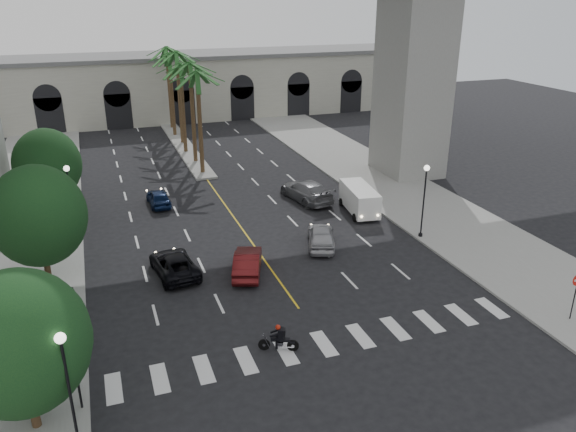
{
  "coord_description": "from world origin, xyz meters",
  "views": [
    {
      "loc": [
        -9.5,
        -22.89,
        16.14
      ],
      "look_at": [
        0.79,
        6.0,
        3.86
      ],
      "focal_mm": 35.0,
      "sensor_mm": 36.0,
      "label": 1
    }
  ],
  "objects_px": {
    "motorcycle_rider": "(280,339)",
    "pedestrian_a": "(74,305)",
    "cargo_van": "(359,199)",
    "car_a": "(321,236)",
    "traffic_signal_near": "(74,360)",
    "car_b": "(248,262)",
    "car_c": "(174,264)",
    "car_e": "(159,198)",
    "car_d": "(306,191)",
    "lamp_post_right": "(424,195)",
    "lamp_post_left_far": "(71,196)",
    "traffic_signal_far": "(74,310)",
    "lamp_post_left_near": "(68,384)"
  },
  "relations": [
    {
      "from": "lamp_post_left_near",
      "to": "car_d",
      "type": "relative_size",
      "value": 0.92
    },
    {
      "from": "car_b",
      "to": "car_e",
      "type": "relative_size",
      "value": 1.15
    },
    {
      "from": "car_b",
      "to": "car_e",
      "type": "height_order",
      "value": "car_b"
    },
    {
      "from": "car_b",
      "to": "car_c",
      "type": "xyz_separation_m",
      "value": [
        -4.26,
        1.39,
        -0.06
      ]
    },
    {
      "from": "traffic_signal_far",
      "to": "cargo_van",
      "type": "relative_size",
      "value": 0.71
    },
    {
      "from": "car_c",
      "to": "car_d",
      "type": "height_order",
      "value": "car_d"
    },
    {
      "from": "traffic_signal_near",
      "to": "car_b",
      "type": "height_order",
      "value": "traffic_signal_near"
    },
    {
      "from": "car_b",
      "to": "lamp_post_left_far",
      "type": "bearing_deg",
      "value": -23.0
    },
    {
      "from": "car_b",
      "to": "traffic_signal_near",
      "type": "bearing_deg",
      "value": 63.38
    },
    {
      "from": "lamp_post_left_far",
      "to": "pedestrian_a",
      "type": "bearing_deg",
      "value": -90.5
    },
    {
      "from": "lamp_post_left_near",
      "to": "car_b",
      "type": "bearing_deg",
      "value": 50.41
    },
    {
      "from": "cargo_van",
      "to": "pedestrian_a",
      "type": "distance_m",
      "value": 22.96
    },
    {
      "from": "car_c",
      "to": "car_e",
      "type": "relative_size",
      "value": 1.26
    },
    {
      "from": "lamp_post_right",
      "to": "car_b",
      "type": "bearing_deg",
      "value": -175.44
    },
    {
      "from": "lamp_post_left_far",
      "to": "car_d",
      "type": "distance_m",
      "value": 18.29
    },
    {
      "from": "lamp_post_left_near",
      "to": "lamp_post_right",
      "type": "height_order",
      "value": "same"
    },
    {
      "from": "lamp_post_right",
      "to": "car_c",
      "type": "bearing_deg",
      "value": 178.81
    },
    {
      "from": "lamp_post_left_far",
      "to": "car_a",
      "type": "bearing_deg",
      "value": -23.76
    },
    {
      "from": "car_b",
      "to": "car_c",
      "type": "distance_m",
      "value": 4.48
    },
    {
      "from": "traffic_signal_near",
      "to": "motorcycle_rider",
      "type": "bearing_deg",
      "value": 7.66
    },
    {
      "from": "car_a",
      "to": "car_c",
      "type": "xyz_separation_m",
      "value": [
        -10.03,
        -0.74,
        -0.08
      ]
    },
    {
      "from": "car_c",
      "to": "motorcycle_rider",
      "type": "bearing_deg",
      "value": 103.49
    },
    {
      "from": "car_c",
      "to": "lamp_post_left_far",
      "type": "bearing_deg",
      "value": -60.2
    },
    {
      "from": "lamp_post_right",
      "to": "cargo_van",
      "type": "bearing_deg",
      "value": 108.04
    },
    {
      "from": "cargo_van",
      "to": "car_a",
      "type": "bearing_deg",
      "value": -130.01
    },
    {
      "from": "lamp_post_right",
      "to": "car_c",
      "type": "xyz_separation_m",
      "value": [
        -17.16,
        0.36,
        -2.54
      ]
    },
    {
      "from": "lamp_post_left_near",
      "to": "car_a",
      "type": "bearing_deg",
      "value": 41.99
    },
    {
      "from": "car_c",
      "to": "lamp_post_left_near",
      "type": "bearing_deg",
      "value": 60.48
    },
    {
      "from": "car_a",
      "to": "cargo_van",
      "type": "relative_size",
      "value": 0.87
    },
    {
      "from": "lamp_post_right",
      "to": "cargo_van",
      "type": "height_order",
      "value": "lamp_post_right"
    },
    {
      "from": "traffic_signal_far",
      "to": "car_a",
      "type": "distance_m",
      "value": 17.41
    },
    {
      "from": "motorcycle_rider",
      "to": "car_d",
      "type": "distance_m",
      "value": 21.11
    },
    {
      "from": "car_b",
      "to": "lamp_post_right",
      "type": "bearing_deg",
      "value": -156.08
    },
    {
      "from": "traffic_signal_far",
      "to": "car_e",
      "type": "height_order",
      "value": "traffic_signal_far"
    },
    {
      "from": "pedestrian_a",
      "to": "motorcycle_rider",
      "type": "bearing_deg",
      "value": -42.16
    },
    {
      "from": "car_b",
      "to": "car_d",
      "type": "height_order",
      "value": "car_d"
    },
    {
      "from": "car_a",
      "to": "pedestrian_a",
      "type": "relative_size",
      "value": 2.3
    },
    {
      "from": "car_b",
      "to": "car_a",
      "type": "bearing_deg",
      "value": -140.38
    },
    {
      "from": "motorcycle_rider",
      "to": "car_d",
      "type": "relative_size",
      "value": 0.32
    },
    {
      "from": "car_c",
      "to": "car_d",
      "type": "xyz_separation_m",
      "value": [
        12.39,
        9.52,
        0.16
      ]
    },
    {
      "from": "motorcycle_rider",
      "to": "car_e",
      "type": "height_order",
      "value": "motorcycle_rider"
    },
    {
      "from": "car_a",
      "to": "car_d",
      "type": "bearing_deg",
      "value": -84.52
    },
    {
      "from": "lamp_post_left_near",
      "to": "car_e",
      "type": "bearing_deg",
      "value": 76.2
    },
    {
      "from": "traffic_signal_near",
      "to": "motorcycle_rider",
      "type": "relative_size",
      "value": 1.97
    },
    {
      "from": "traffic_signal_near",
      "to": "car_d",
      "type": "xyz_separation_m",
      "value": [
        17.93,
        20.38,
        -1.67
      ]
    },
    {
      "from": "lamp_post_left_far",
      "to": "car_d",
      "type": "xyz_separation_m",
      "value": [
        18.03,
        1.88,
        -2.38
      ]
    },
    {
      "from": "motorcycle_rider",
      "to": "car_d",
      "type": "bearing_deg",
      "value": 88.1
    },
    {
      "from": "car_c",
      "to": "cargo_van",
      "type": "xyz_separation_m",
      "value": [
        15.25,
        5.49,
        0.49
      ]
    },
    {
      "from": "motorcycle_rider",
      "to": "pedestrian_a",
      "type": "distance_m",
      "value": 10.96
    },
    {
      "from": "traffic_signal_near",
      "to": "cargo_van",
      "type": "distance_m",
      "value": 26.49
    }
  ]
}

